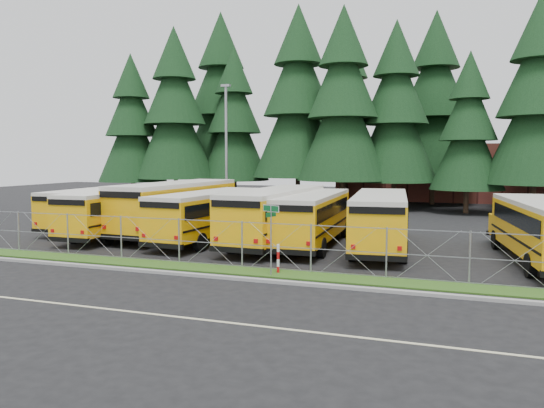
# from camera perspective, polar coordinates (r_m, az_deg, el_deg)

# --- Properties ---
(ground) EXTENTS (120.00, 120.00, 0.00)m
(ground) POSITION_cam_1_polar(r_m,az_deg,el_deg) (23.16, 0.03, -6.57)
(ground) COLOR black
(ground) RESTS_ON ground
(curb) EXTENTS (50.00, 0.25, 0.12)m
(curb) POSITION_cam_1_polar(r_m,az_deg,el_deg) (20.31, -2.89, -8.07)
(curb) COLOR gray
(curb) RESTS_ON ground
(grass_verge) EXTENTS (50.00, 1.40, 0.06)m
(grass_verge) POSITION_cam_1_polar(r_m,az_deg,el_deg) (21.59, -1.47, -7.35)
(grass_verge) COLOR #254A15
(grass_verge) RESTS_ON ground
(road_lane_line) EXTENTS (50.00, 0.12, 0.01)m
(road_lane_line) POSITION_cam_1_polar(r_m,az_deg,el_deg) (16.05, -9.66, -11.93)
(road_lane_line) COLOR beige
(road_lane_line) RESTS_ON ground
(chainlink_fence) EXTENTS (44.00, 0.10, 2.00)m
(chainlink_fence) POSITION_cam_1_polar(r_m,az_deg,el_deg) (22.05, -0.83, -4.52)
(chainlink_fence) COLOR #95969D
(chainlink_fence) RESTS_ON ground
(brick_building) EXTENTS (22.00, 10.00, 6.00)m
(brick_building) POSITION_cam_1_polar(r_m,az_deg,el_deg) (61.44, 17.96, 3.29)
(brick_building) COLOR brown
(brick_building) RESTS_ON ground
(bus_0) EXTENTS (2.82, 10.20, 2.65)m
(bus_0) POSITION_cam_1_polar(r_m,az_deg,el_deg) (35.97, -18.20, -0.51)
(bus_0) COLOR #FFAC08
(bus_0) RESTS_ON ground
(bus_1) EXTENTS (2.79, 10.56, 2.75)m
(bus_1) POSITION_cam_1_polar(r_m,az_deg,el_deg) (32.37, -15.83, -0.96)
(bus_1) COLOR #FFAC08
(bus_1) RESTS_ON ground
(bus_2) EXTENTS (3.48, 12.21, 3.17)m
(bus_2) POSITION_cam_1_polar(r_m,az_deg,el_deg) (32.38, -9.88, -0.47)
(bus_2) COLOR #FFAC08
(bus_2) RESTS_ON ground
(bus_3) EXTENTS (3.21, 10.74, 2.78)m
(bus_3) POSITION_cam_1_polar(r_m,az_deg,el_deg) (29.49, -6.53, -1.35)
(bus_3) COLOR #FFAC08
(bus_3) RESTS_ON ground
(bus_4) EXTENTS (3.09, 11.45, 2.98)m
(bus_4) POSITION_cam_1_polar(r_m,az_deg,el_deg) (28.23, 0.61, -1.39)
(bus_4) COLOR #FFAC08
(bus_4) RESTS_ON ground
(bus_5) EXTENTS (2.91, 10.75, 2.80)m
(bus_5) POSITION_cam_1_polar(r_m,az_deg,el_deg) (27.83, 4.44, -1.69)
(bus_5) COLOR #FFAC08
(bus_5) RESTS_ON ground
(bus_6) EXTENTS (3.69, 11.11, 2.86)m
(bus_6) POSITION_cam_1_polar(r_m,az_deg,el_deg) (27.08, 11.58, -1.91)
(bus_6) COLOR #FFAC08
(bus_6) RESTS_ON ground
(bus_east) EXTENTS (3.87, 10.92, 2.80)m
(bus_east) POSITION_cam_1_polar(r_m,az_deg,el_deg) (26.04, 26.84, -2.70)
(bus_east) COLOR #FFAC08
(bus_east) RESTS_ON ground
(street_sign) EXTENTS (0.77, 0.51, 2.81)m
(street_sign) POSITION_cam_1_polar(r_m,az_deg,el_deg) (20.69, -0.11, -2.26)
(street_sign) COLOR #95969D
(street_sign) RESTS_ON ground
(striped_bollard) EXTENTS (0.11, 0.11, 1.20)m
(striped_bollard) POSITION_cam_1_polar(r_m,az_deg,el_deg) (21.31, 0.67, -5.95)
(striped_bollard) COLOR #B20C0C
(striped_bollard) RESTS_ON ground
(light_standard) EXTENTS (0.70, 0.35, 10.14)m
(light_standard) POSITION_cam_1_polar(r_m,az_deg,el_deg) (40.90, -4.94, 6.24)
(light_standard) COLOR #95969D
(light_standard) RESTS_ON ground
(conifer_0) EXTENTS (6.75, 6.75, 14.93)m
(conifer_0) POSITION_cam_1_polar(r_m,az_deg,el_deg) (55.43, -14.83, 7.82)
(conifer_0) COLOR black
(conifer_0) RESTS_ON ground
(conifer_1) EXTENTS (7.85, 7.85, 17.37)m
(conifer_1) POSITION_cam_1_polar(r_m,az_deg,el_deg) (53.68, -10.40, 9.30)
(conifer_1) COLOR black
(conifer_1) RESTS_ON ground
(conifer_2) EXTENTS (7.05, 7.05, 15.60)m
(conifer_2) POSITION_cam_1_polar(r_m,az_deg,el_deg) (54.04, -4.09, 8.40)
(conifer_2) COLOR black
(conifer_2) RESTS_ON ground
(conifer_3) EXTENTS (8.50, 8.50, 18.79)m
(conifer_3) POSITION_cam_1_polar(r_m,az_deg,el_deg) (50.53, 2.83, 10.46)
(conifer_3) COLOR black
(conifer_3) RESTS_ON ground
(conifer_4) EXTENTS (8.03, 8.03, 17.76)m
(conifer_4) POSITION_cam_1_polar(r_m,az_deg,el_deg) (47.30, 7.64, 10.15)
(conifer_4) COLOR black
(conifer_4) RESTS_ON ground
(conifer_5) EXTENTS (7.53, 7.53, 16.66)m
(conifer_5) POSITION_cam_1_polar(r_m,az_deg,el_deg) (48.70, 13.12, 9.27)
(conifer_5) COLOR black
(conifer_5) RESTS_ON ground
(conifer_6) EXTENTS (6.02, 6.02, 13.31)m
(conifer_6) POSITION_cam_1_polar(r_m,az_deg,el_deg) (46.79, 20.35, 7.21)
(conifer_6) COLOR black
(conifer_6) RESTS_ON ground
(conifer_7) EXTENTS (7.78, 7.78, 17.20)m
(conifer_7) POSITION_cam_1_polar(r_m,az_deg,el_deg) (46.63, 26.60, 9.39)
(conifer_7) COLOR black
(conifer_7) RESTS_ON ground
(conifer_10) EXTENTS (9.08, 9.08, 20.09)m
(conifer_10) POSITION_cam_1_polar(r_m,az_deg,el_deg) (58.34, -5.47, 10.36)
(conifer_10) COLOR black
(conifer_10) RESTS_ON ground
(conifer_11) EXTENTS (8.29, 8.29, 18.34)m
(conifer_11) POSITION_cam_1_polar(r_m,az_deg,el_deg) (57.50, 7.97, 9.54)
(conifer_11) COLOR black
(conifer_11) RESTS_ON ground
(conifer_12) EXTENTS (8.47, 8.47, 18.73)m
(conifer_12) POSITION_cam_1_polar(r_m,az_deg,el_deg) (54.61, 17.08, 9.81)
(conifer_12) COLOR black
(conifer_12) RESTS_ON ground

